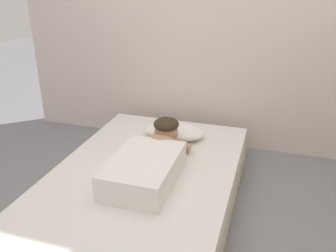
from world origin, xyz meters
name	(u,v)px	position (x,y,z in m)	size (l,w,h in m)	color
ground_plane	(180,224)	(0.00, 0.00, 0.00)	(11.99, 11.99, 0.00)	gray
back_wall	(223,14)	(0.00, 1.36, 1.25)	(4.00, 0.12, 2.50)	silver
bed	(142,191)	(-0.32, 0.10, 0.14)	(1.31, 2.10, 0.28)	gray
pillow	(174,131)	(-0.27, 0.75, 0.34)	(0.52, 0.32, 0.11)	white
person_lying	(151,158)	(-0.26, 0.15, 0.39)	(0.43, 0.92, 0.27)	white
coffee_cup	(175,151)	(-0.17, 0.44, 0.32)	(0.12, 0.09, 0.07)	#D84C47
cell_phone	(173,172)	(-0.11, 0.19, 0.29)	(0.07, 0.14, 0.01)	black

